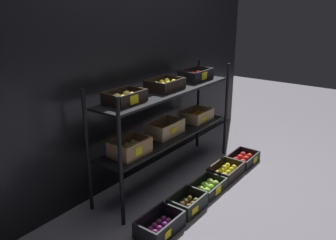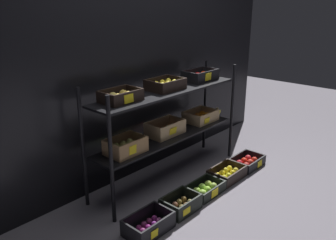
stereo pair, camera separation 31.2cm
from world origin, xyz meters
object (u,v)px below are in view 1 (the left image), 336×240
crate_ground_kiwi (187,204)px  crate_ground_apple_red (243,159)px  crate_ground_apple_green (208,187)px  crate_ground_lemon (226,171)px  crate_ground_plum (160,227)px  display_rack (168,113)px

crate_ground_kiwi → crate_ground_apple_red: 1.14m
crate_ground_apple_red → crate_ground_apple_green: bearing=-179.8°
crate_ground_apple_green → crate_ground_lemon: (0.38, 0.01, 0.00)m
crate_ground_kiwi → crate_ground_lemon: (0.75, 0.02, -0.00)m
crate_ground_plum → crate_ground_lemon: bearing=1.1°
crate_ground_apple_green → crate_ground_apple_red: bearing=0.2°
crate_ground_plum → crate_ground_apple_green: bearing=0.9°
crate_ground_lemon → display_rack: bearing=127.2°
crate_ground_apple_green → crate_ground_lemon: 0.38m
crate_ground_kiwi → display_rack: bearing=51.9°
crate_ground_apple_red → display_rack: bearing=147.2°
crate_ground_apple_green → crate_ground_apple_red: crate_ground_apple_red is taller
crate_ground_plum → crate_ground_kiwi: 0.39m
display_rack → crate_ground_plum: 1.12m
crate_ground_plum → crate_ground_lemon: crate_ground_plum is taller
crate_ground_lemon → crate_ground_apple_red: crate_ground_lemon is taller
crate_ground_lemon → crate_ground_apple_red: size_ratio=1.02×
display_rack → crate_ground_plum: (-0.78, -0.50, -0.63)m
crate_ground_plum → crate_ground_apple_red: size_ratio=1.01×
crate_ground_kiwi → crate_ground_apple_green: bearing=1.7°
display_rack → crate_ground_lemon: bearing=-52.8°
display_rack → crate_ground_kiwi: bearing=-128.1°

